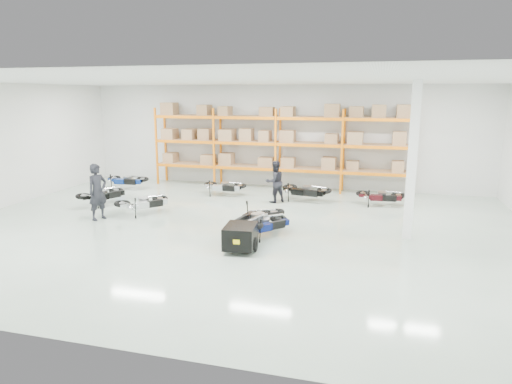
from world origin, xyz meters
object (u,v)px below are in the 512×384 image
(moto_blue_centre, at_px, (264,221))
(moto_touring_right, at_px, (256,215))
(moto_back_b, at_px, (223,184))
(person_left, at_px, (98,192))
(moto_silver_left, at_px, (144,200))
(moto_back_c, at_px, (305,188))
(trailer, at_px, (241,236))
(person_back, at_px, (275,182))
(moto_back_a, at_px, (126,178))
(moto_back_d, at_px, (381,193))
(moto_black_far_left, at_px, (103,192))

(moto_blue_centre, xyz_separation_m, moto_touring_right, (-0.28, 0.18, 0.11))
(moto_back_b, bearing_deg, person_left, 150.34)
(moto_silver_left, relative_size, moto_back_b, 1.06)
(moto_back_b, height_order, moto_back_c, moto_back_c)
(moto_blue_centre, bearing_deg, person_left, 36.96)
(moto_silver_left, relative_size, trailer, 0.97)
(person_back, bearing_deg, moto_back_b, -58.18)
(moto_back_b, bearing_deg, moto_back_a, 90.28)
(trailer, xyz_separation_m, moto_back_c, (0.69, 6.25, 0.12))
(person_left, xyz_separation_m, person_back, (5.10, 3.96, -0.14))
(moto_touring_right, distance_m, moto_back_a, 8.76)
(moto_silver_left, distance_m, moto_back_d, 8.66)
(trailer, xyz_separation_m, moto_back_a, (-7.28, 6.47, 0.09))
(moto_back_a, bearing_deg, moto_silver_left, -143.82)
(moto_back_b, height_order, person_back, person_back)
(moto_blue_centre, distance_m, person_back, 4.37)
(moto_back_b, xyz_separation_m, person_back, (2.32, -0.64, 0.33))
(moto_touring_right, bearing_deg, moto_blue_centre, -22.93)
(moto_silver_left, xyz_separation_m, moto_back_d, (7.97, 3.39, -0.03))
(moto_black_far_left, relative_size, person_left, 0.87)
(trailer, height_order, moto_back_d, moto_back_d)
(trailer, height_order, moto_back_c, moto_back_c)
(moto_blue_centre, relative_size, moto_back_c, 0.91)
(moto_back_b, distance_m, moto_back_c, 3.40)
(moto_touring_right, bearing_deg, moto_back_d, 61.51)
(moto_silver_left, bearing_deg, person_back, -103.56)
(moto_blue_centre, distance_m, moto_black_far_left, 7.19)
(trailer, distance_m, person_back, 5.76)
(moto_blue_centre, xyz_separation_m, person_back, (-0.67, 4.31, 0.32))
(moto_back_a, bearing_deg, moto_back_c, -93.66)
(moto_blue_centre, bearing_deg, moto_silver_left, 23.83)
(moto_back_b, bearing_deg, moto_touring_right, -148.89)
(moto_touring_right, distance_m, person_back, 4.16)
(trailer, bearing_deg, moto_back_d, 54.85)
(moto_touring_right, xyz_separation_m, moto_back_b, (-2.70, 4.77, -0.12))
(person_back, bearing_deg, moto_blue_centre, 56.02)
(trailer, xyz_separation_m, person_back, (-0.39, 5.73, 0.39))
(moto_silver_left, relative_size, moto_back_d, 1.06)
(moto_back_d, bearing_deg, moto_back_a, 87.00)
(person_left, bearing_deg, moto_back_c, -32.83)
(moto_back_d, bearing_deg, moto_blue_centre, 143.95)
(trailer, bearing_deg, moto_touring_right, 84.72)
(moto_blue_centre, relative_size, moto_back_b, 1.01)
(moto_touring_right, relative_size, moto_back_a, 1.18)
(moto_black_far_left, xyz_separation_m, moto_back_d, (10.12, 2.59, -0.02))
(moto_back_b, bearing_deg, moto_back_c, -90.48)
(moto_back_a, height_order, person_back, person_back)
(moto_black_far_left, xyz_separation_m, person_left, (1.07, -1.85, 0.44))
(moto_back_a, bearing_deg, person_left, -161.15)
(moto_back_d, bearing_deg, moto_black_far_left, 102.70)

